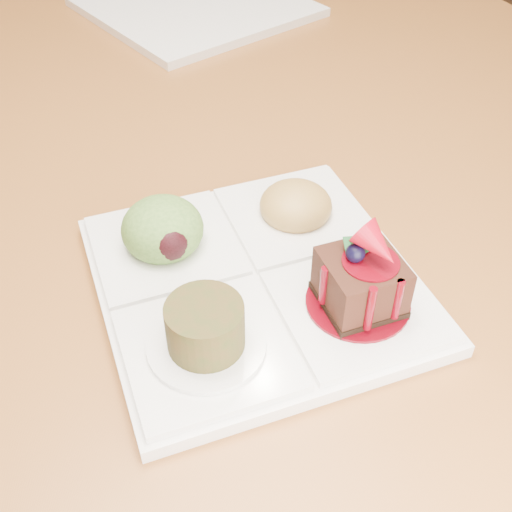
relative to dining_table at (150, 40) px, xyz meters
name	(u,v)px	position (x,y,z in m)	size (l,w,h in m)	color
ground	(183,323)	(0.00, 0.00, -0.68)	(6.00, 6.00, 0.00)	#523017
dining_table	(150,40)	(0.00, 0.00, 0.00)	(1.00, 1.80, 0.75)	brown
sampler_plate	(252,268)	(-0.10, -0.65, 0.09)	(0.26, 0.26, 0.10)	white
second_plate	(195,7)	(0.05, -0.08, 0.07)	(0.28, 0.28, 0.01)	white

